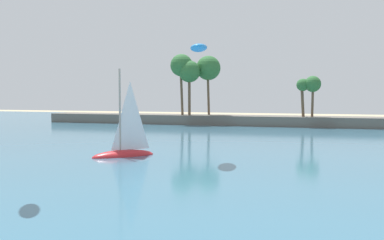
{
  "coord_description": "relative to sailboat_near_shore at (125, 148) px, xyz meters",
  "views": [
    {
      "loc": [
        4.57,
        -3.66,
        5.84
      ],
      "look_at": [
        -0.76,
        13.36,
        4.8
      ],
      "focal_mm": 43.02,
      "sensor_mm": 36.0,
      "label": 1
    }
  ],
  "objects": [
    {
      "name": "sea",
      "position": [
        13.87,
        27.87,
        -0.8
      ],
      "size": [
        220.0,
        111.51,
        0.06
      ],
      "primitive_type": "cube",
      "color": "#386B84",
      "rests_on": "ground"
    },
    {
      "name": "palm_headland",
      "position": [
        16.43,
        43.42,
        3.03
      ],
      "size": [
        99.04,
        6.8,
        13.01
      ],
      "color": "#605B54",
      "rests_on": "ground"
    },
    {
      "name": "sailboat_near_shore",
      "position": [
        0.0,
        0.0,
        0.0
      ],
      "size": [
        5.35,
        5.54,
        8.59
      ],
      "color": "red",
      "rests_on": "sea"
    },
    {
      "name": "kite_aloft_drifting_left",
      "position": [
        7.18,
        -0.27,
        8.86
      ],
      "size": [
        2.26,
        4.34,
        0.76
      ],
      "primitive_type": "ellipsoid",
      "rotation": [
        -0.14,
        0.0,
        1.77
      ],
      "color": "#237FD1"
    }
  ]
}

